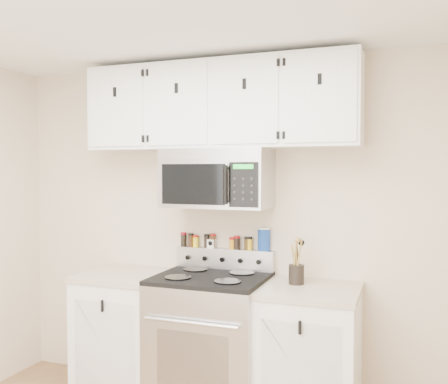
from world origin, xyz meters
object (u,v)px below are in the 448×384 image
at_px(range, 211,341).
at_px(microwave, 217,178).
at_px(salt_canister, 264,239).
at_px(utensil_crock, 296,273).

relative_size(range, microwave, 1.45).
relative_size(microwave, salt_canister, 4.47).
xyz_separation_m(range, utensil_crock, (0.59, 0.09, 0.51)).
bearing_deg(salt_canister, utensil_crock, -34.91).
bearing_deg(utensil_crock, range, -171.70).
bearing_deg(range, microwave, 89.77).
height_order(range, utensil_crock, utensil_crock).
relative_size(range, salt_canister, 6.47).
height_order(range, salt_canister, salt_canister).
height_order(utensil_crock, salt_canister, salt_canister).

